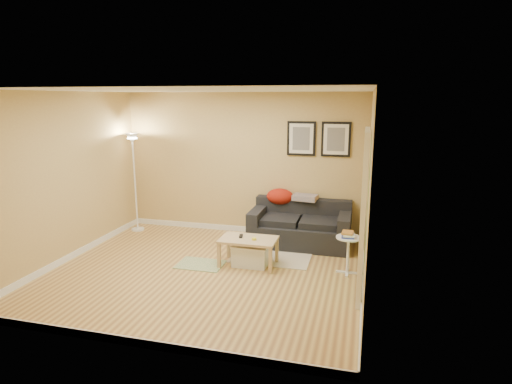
# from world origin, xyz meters

# --- Properties ---
(floor) EXTENTS (4.50, 4.50, 0.00)m
(floor) POSITION_xyz_m (0.00, 0.00, 0.00)
(floor) COLOR tan
(floor) RESTS_ON ground
(ceiling) EXTENTS (4.50, 4.50, 0.00)m
(ceiling) POSITION_xyz_m (0.00, 0.00, 2.60)
(ceiling) COLOR white
(ceiling) RESTS_ON wall_back
(wall_back) EXTENTS (4.50, 0.00, 4.50)m
(wall_back) POSITION_xyz_m (0.00, 2.00, 1.30)
(wall_back) COLOR tan
(wall_back) RESTS_ON ground
(wall_front) EXTENTS (4.50, 0.00, 4.50)m
(wall_front) POSITION_xyz_m (0.00, -2.00, 1.30)
(wall_front) COLOR tan
(wall_front) RESTS_ON ground
(wall_left) EXTENTS (0.00, 4.00, 4.00)m
(wall_left) POSITION_xyz_m (-2.25, 0.00, 1.30)
(wall_left) COLOR tan
(wall_left) RESTS_ON ground
(wall_right) EXTENTS (0.00, 4.00, 4.00)m
(wall_right) POSITION_xyz_m (2.25, 0.00, 1.30)
(wall_right) COLOR tan
(wall_right) RESTS_ON ground
(baseboard_back) EXTENTS (4.50, 0.02, 0.10)m
(baseboard_back) POSITION_xyz_m (0.00, 1.99, 0.05)
(baseboard_back) COLOR white
(baseboard_back) RESTS_ON ground
(baseboard_front) EXTENTS (4.50, 0.02, 0.10)m
(baseboard_front) POSITION_xyz_m (0.00, -1.99, 0.05)
(baseboard_front) COLOR white
(baseboard_front) RESTS_ON ground
(baseboard_left) EXTENTS (0.02, 4.00, 0.10)m
(baseboard_left) POSITION_xyz_m (-2.24, 0.00, 0.05)
(baseboard_left) COLOR white
(baseboard_left) RESTS_ON ground
(baseboard_right) EXTENTS (0.02, 4.00, 0.10)m
(baseboard_right) POSITION_xyz_m (2.24, 0.00, 0.05)
(baseboard_right) COLOR white
(baseboard_right) RESTS_ON ground
(sofa) EXTENTS (1.70, 0.90, 0.75)m
(sofa) POSITION_xyz_m (1.16, 1.53, 0.38)
(sofa) COLOR black
(sofa) RESTS_ON ground
(red_throw) EXTENTS (0.48, 0.36, 0.28)m
(red_throw) POSITION_xyz_m (0.74, 1.82, 0.77)
(red_throw) COLOR #AB290F
(red_throw) RESTS_ON sofa
(plaid_throw) EXTENTS (0.45, 0.32, 0.10)m
(plaid_throw) POSITION_xyz_m (1.20, 1.81, 0.78)
(plaid_throw) COLOR tan
(plaid_throw) RESTS_ON sofa
(framed_print_left) EXTENTS (0.50, 0.04, 0.60)m
(framed_print_left) POSITION_xyz_m (1.08, 1.98, 1.80)
(framed_print_left) COLOR black
(framed_print_left) RESTS_ON wall_back
(framed_print_right) EXTENTS (0.50, 0.04, 0.60)m
(framed_print_right) POSITION_xyz_m (1.68, 1.98, 1.80)
(framed_print_right) COLOR black
(framed_print_right) RESTS_ON wall_back
(area_rug) EXTENTS (1.25, 0.85, 0.01)m
(area_rug) POSITION_xyz_m (0.81, 0.83, 0.01)
(area_rug) COLOR beige
(area_rug) RESTS_ON ground
(green_runner) EXTENTS (0.70, 0.50, 0.01)m
(green_runner) POSITION_xyz_m (-0.17, 0.24, 0.01)
(green_runner) COLOR #668C4C
(green_runner) RESTS_ON ground
(coffee_table) EXTENTS (0.88, 0.57, 0.43)m
(coffee_table) POSITION_xyz_m (0.55, 0.41, 0.21)
(coffee_table) COLOR tan
(coffee_table) RESTS_ON ground
(remote_control) EXTENTS (0.08, 0.17, 0.02)m
(remote_control) POSITION_xyz_m (0.41, 0.46, 0.44)
(remote_control) COLOR black
(remote_control) RESTS_ON coffee_table
(tape_roll) EXTENTS (0.07, 0.07, 0.03)m
(tape_roll) POSITION_xyz_m (0.65, 0.36, 0.44)
(tape_roll) COLOR yellow
(tape_roll) RESTS_ON coffee_table
(storage_bin) EXTENTS (0.54, 0.39, 0.33)m
(storage_bin) POSITION_xyz_m (0.58, 0.43, 0.17)
(storage_bin) COLOR white
(storage_bin) RESTS_ON ground
(side_table) EXTENTS (0.36, 0.36, 0.55)m
(side_table) POSITION_xyz_m (2.02, 0.47, 0.28)
(side_table) COLOR white
(side_table) RESTS_ON ground
(book_stack) EXTENTS (0.18, 0.24, 0.07)m
(book_stack) POSITION_xyz_m (2.01, 0.48, 0.59)
(book_stack) COLOR #2F378E
(book_stack) RESTS_ON side_table
(floor_lamp) EXTENTS (0.24, 0.24, 1.87)m
(floor_lamp) POSITION_xyz_m (-2.00, 1.57, 0.88)
(floor_lamp) COLOR white
(floor_lamp) RESTS_ON ground
(doorway) EXTENTS (0.12, 1.01, 2.13)m
(doorway) POSITION_xyz_m (2.20, -0.15, 1.02)
(doorway) COLOR white
(doorway) RESTS_ON ground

